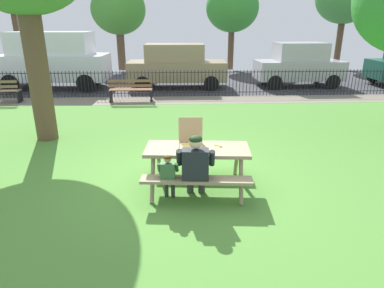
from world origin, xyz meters
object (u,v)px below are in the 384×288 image
parked_car_right (299,64)px  far_tree_center (232,8)px  pizza_slice_on_table (215,147)px  picnic_table_foreground (197,157)px  far_tree_midleft (118,10)px  pizza_box_open (191,141)px  park_bench_center (131,91)px  parked_car_left (53,59)px  parked_car_center (177,65)px  adult_at_table (196,165)px  child_at_table (168,173)px

parked_car_right → far_tree_center: 7.17m
pizza_slice_on_table → far_tree_center: (2.85, 16.43, 2.89)m
picnic_table_foreground → far_tree_midleft: size_ratio=0.38×
pizza_box_open → park_bench_center: bearing=105.3°
park_bench_center → parked_car_left: bearing=141.8°
picnic_table_foreground → parked_car_center: (-0.31, 10.13, 0.41)m
parked_car_left → picnic_table_foreground: bearing=-60.3°
far_tree_midleft → pizza_box_open: bearing=-77.5°
adult_at_table → parked_car_right: (5.40, 10.63, 0.35)m
pizza_box_open → parked_car_right: 11.43m
far_tree_midleft → parked_car_right: bearing=-34.7°
adult_at_table → parked_car_left: (-5.72, 10.63, 0.65)m
picnic_table_foreground → pizza_box_open: pizza_box_open is taller
adult_at_table → park_bench_center: bearing=104.5°
park_bench_center → picnic_table_foreground: bearing=-74.1°
pizza_box_open → parked_car_left: bearing=119.4°
picnic_table_foreground → parked_car_right: 11.46m
picnic_table_foreground → pizza_slice_on_table: pizza_slice_on_table is taller
adult_at_table → child_at_table: size_ratio=1.39×
parked_car_left → adult_at_table: bearing=-61.7°
far_tree_midleft → adult_at_table: bearing=-77.7°
adult_at_table → far_tree_center: far_tree_center is taller
pizza_box_open → pizza_slice_on_table: pizza_box_open is taller
pizza_box_open → parked_car_right: size_ratio=0.12×
picnic_table_foreground → parked_car_center: 10.15m
adult_at_table → parked_car_right: parked_car_right is taller
park_bench_center → far_tree_midleft: size_ratio=0.32×
pizza_slice_on_table → far_tree_center: 16.92m
parked_car_left → far_tree_center: 11.17m
pizza_slice_on_table → parked_car_right: parked_car_right is taller
picnic_table_foreground → child_at_table: (-0.50, -0.49, -0.08)m
picnic_table_foreground → child_at_table: bearing=-135.6°
park_bench_center → far_tree_center: far_tree_center is taller
adult_at_table → parked_car_right: 11.93m
parked_car_right → far_tree_center: far_tree_center is taller
pizza_box_open → child_at_table: 0.78m
pizza_box_open → park_bench_center: pizza_box_open is taller
pizza_slice_on_table → park_bench_center: size_ratio=0.18×
pizza_slice_on_table → adult_at_table: adult_at_table is taller
child_at_table → picnic_table_foreground: bearing=44.4°
child_at_table → parked_car_center: (0.19, 10.62, 0.49)m
pizza_box_open → child_at_table: pizza_box_open is taller
adult_at_table → child_at_table: adult_at_table is taller
park_bench_center → parked_car_left: 4.81m
child_at_table → park_bench_center: size_ratio=0.53×
picnic_table_foreground → adult_at_table: (-0.06, -0.50, 0.06)m
pizza_box_open → parked_car_center: 10.05m
adult_at_table → parked_car_left: 12.09m
child_at_table → parked_car_left: size_ratio=0.18×
parked_car_right → far_tree_center: size_ratio=0.77×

